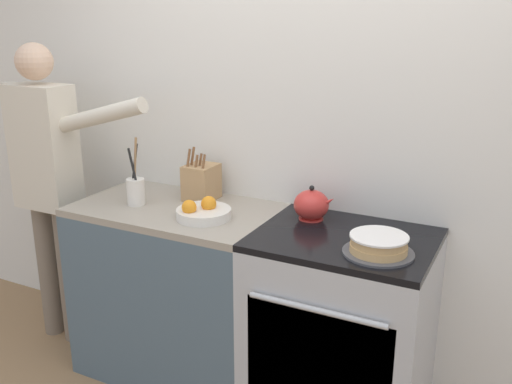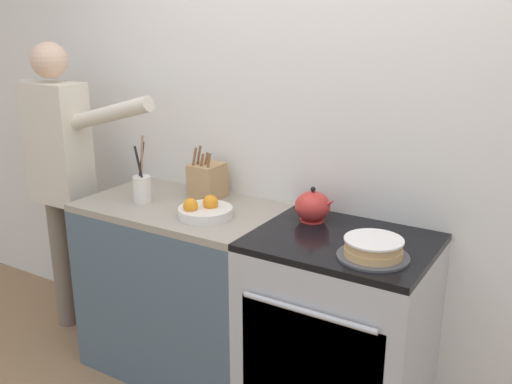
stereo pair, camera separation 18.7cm
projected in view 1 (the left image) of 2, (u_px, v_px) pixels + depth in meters
wall_back at (320, 131)px, 2.71m from camera, size 8.00×0.04×2.60m
counter_cabinet at (179, 290)px, 2.96m from camera, size 0.99×0.61×0.92m
stove_range at (340, 331)px, 2.58m from camera, size 0.76×0.64×0.92m
layer_cake at (379, 245)px, 2.25m from camera, size 0.28×0.28×0.08m
tea_kettle at (312, 205)px, 2.63m from camera, size 0.20×0.16×0.16m
knife_block at (201, 182)px, 2.91m from camera, size 0.15×0.17×0.27m
utensil_crock at (136, 190)px, 2.83m from camera, size 0.09×0.09×0.34m
fruit_bowl at (203, 212)px, 2.65m from camera, size 0.26×0.26×0.10m
person_baker at (48, 170)px, 3.11m from camera, size 0.95×0.20×1.70m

